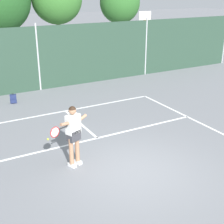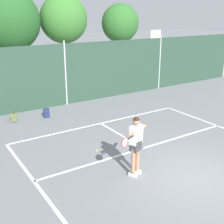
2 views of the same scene
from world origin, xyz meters
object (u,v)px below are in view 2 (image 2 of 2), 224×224
(tennis_player, at_px, (136,141))
(backpack_olive, at_px, (14,118))
(basketball_hoop, at_px, (154,49))
(backpack_navy, at_px, (46,113))
(tennis_ball, at_px, (97,151))

(tennis_player, height_order, backpack_olive, tennis_player)
(basketball_hoop, xyz_separation_m, tennis_player, (-8.83, -9.45, -1.20))
(tennis_player, xyz_separation_m, backpack_olive, (-1.75, 6.67, -0.92))
(tennis_player, distance_m, backpack_navy, 6.51)
(basketball_hoop, bearing_deg, backpack_navy, -161.74)
(tennis_player, height_order, tennis_ball, tennis_player)
(tennis_player, xyz_separation_m, tennis_ball, (-0.16, 2.00, -1.08))
(basketball_hoop, distance_m, tennis_player, 12.99)
(basketball_hoop, xyz_separation_m, backpack_navy, (-9.13, -3.01, -2.12))
(basketball_hoop, relative_size, backpack_navy, 7.67)
(backpack_navy, bearing_deg, tennis_ball, -88.14)
(basketball_hoop, distance_m, backpack_olive, 11.14)
(tennis_player, bearing_deg, basketball_hoop, 46.93)
(backpack_navy, bearing_deg, basketball_hoop, 18.26)
(basketball_hoop, distance_m, tennis_ball, 11.89)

